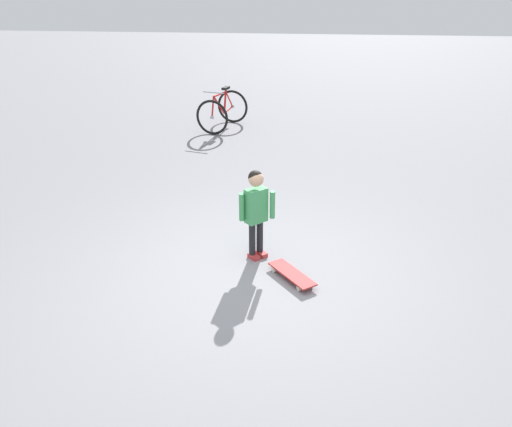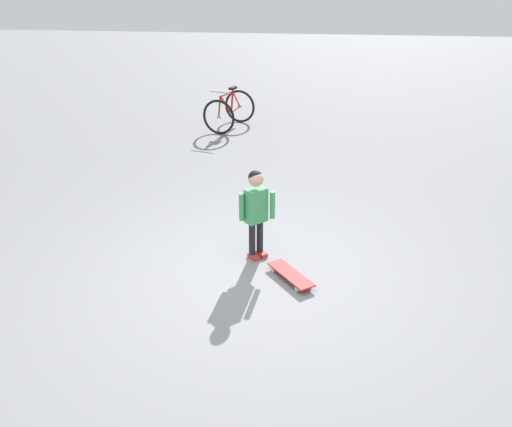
# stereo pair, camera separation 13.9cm
# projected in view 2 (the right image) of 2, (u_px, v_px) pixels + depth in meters

# --- Properties ---
(ground_plane) EXTENTS (50.00, 50.00, 0.00)m
(ground_plane) POSITION_uv_depth(u_px,v_px,m) (250.00, 280.00, 5.63)
(ground_plane) COLOR gray
(child_person) EXTENTS (0.39, 0.28, 1.06)m
(child_person) POSITION_uv_depth(u_px,v_px,m) (256.00, 205.00, 5.82)
(child_person) COLOR black
(child_person) RESTS_ON ground
(skateboard) EXTENTS (0.55, 0.62, 0.07)m
(skateboard) POSITION_uv_depth(u_px,v_px,m) (291.00, 275.00, 5.61)
(skateboard) COLOR #B22D2D
(skateboard) RESTS_ON ground
(bicycle_mid) EXTENTS (0.97, 1.22, 0.85)m
(bicycle_mid) POSITION_uv_depth(u_px,v_px,m) (230.00, 110.00, 10.97)
(bicycle_mid) COLOR black
(bicycle_mid) RESTS_ON ground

